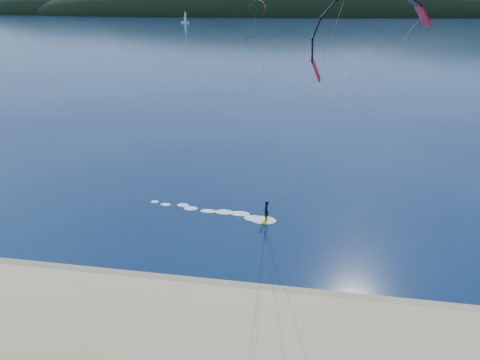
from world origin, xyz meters
name	(u,v)px	position (x,y,z in m)	size (l,w,h in m)	color
ground	(144,341)	(0.00, 0.00, 0.00)	(1800.00, 1800.00, 0.00)	#08173A
wet_sand	(172,288)	(0.00, 4.50, 0.05)	(220.00, 2.50, 0.10)	#8B7750
headland	(317,15)	(0.63, 745.28, 0.00)	(1200.00, 310.00, 140.00)	black
kitesurfer_near	(358,60)	(9.87, 9.31, 12.86)	(20.09, 8.19, 16.60)	#C7CA17
kitesurfer_far	(257,9)	(-21.09, 196.04, 13.82)	(9.52, 7.09, 17.19)	#C7CA17
sailboat	(185,22)	(-116.28, 403.76, 0.80)	(7.79, 4.83, 10.84)	white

